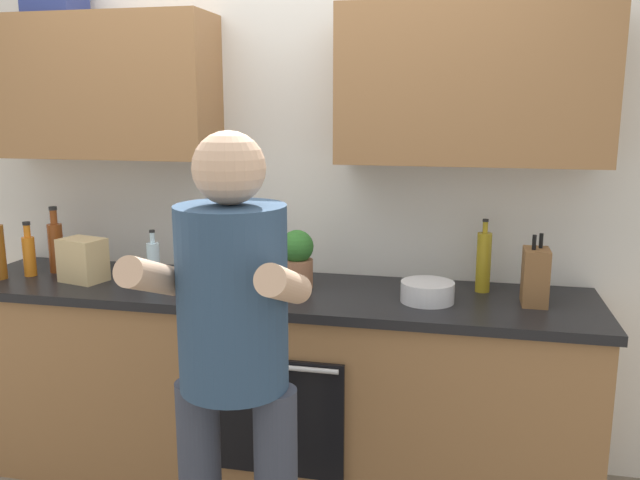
{
  "coord_description": "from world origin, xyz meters",
  "views": [
    {
      "loc": [
        0.84,
        -2.67,
        1.69
      ],
      "look_at": [
        0.27,
        -0.1,
        1.15
      ],
      "focal_mm": 36.72,
      "sensor_mm": 36.0,
      "label": 1
    }
  ],
  "objects": [
    {
      "name": "cup_stoneware",
      "position": [
        -0.65,
        0.02,
        0.95
      ],
      "size": [
        0.09,
        0.09,
        0.1
      ],
      "primitive_type": "cylinder",
      "color": "slate",
      "rests_on": "counter"
    },
    {
      "name": "ground_plane",
      "position": [
        0.0,
        0.0,
        0.0
      ],
      "size": [
        12.0,
        12.0,
        0.0
      ],
      "primitive_type": "plane",
      "color": "#756B5B"
    },
    {
      "name": "potted_herb",
      "position": [
        0.13,
        0.05,
        1.03
      ],
      "size": [
        0.15,
        0.15,
        0.26
      ],
      "color": "#9E6647",
      "rests_on": "counter"
    },
    {
      "name": "person_standing",
      "position": [
        0.16,
        -0.85,
        0.96
      ],
      "size": [
        0.49,
        0.45,
        1.62
      ],
      "color": "#383D4C",
      "rests_on": "ground"
    },
    {
      "name": "counter",
      "position": [
        0.0,
        -0.0,
        0.45
      ],
      "size": [
        2.84,
        0.67,
        0.9
      ],
      "color": "olive",
      "rests_on": "ground"
    },
    {
      "name": "back_wall_unit",
      "position": [
        -0.0,
        0.28,
        1.49
      ],
      "size": [
        4.0,
        0.38,
        2.5
      ],
      "color": "silver",
      "rests_on": "ground"
    },
    {
      "name": "cup_ceramic",
      "position": [
        -0.37,
        -0.05,
        0.95
      ],
      "size": [
        0.07,
        0.07,
        0.1
      ],
      "primitive_type": "cylinder",
      "color": "#BF4C47",
      "rests_on": "counter"
    },
    {
      "name": "bottle_oil",
      "position": [
        0.93,
        0.16,
        1.03
      ],
      "size": [
        0.06,
        0.06,
        0.32
      ],
      "color": "olive",
      "rests_on": "counter"
    },
    {
      "name": "bottle_vinegar",
      "position": [
        -1.07,
        0.06,
        1.03
      ],
      "size": [
        0.07,
        0.07,
        0.32
      ],
      "color": "brown",
      "rests_on": "counter"
    },
    {
      "name": "grocery_bag_bread",
      "position": [
        -0.85,
        -0.06,
        1.0
      ],
      "size": [
        0.22,
        0.18,
        0.2
      ],
      "primitive_type": "cube",
      "rotation": [
        0.0,
        0.0,
        -0.26
      ],
      "color": "tan",
      "rests_on": "counter"
    },
    {
      "name": "bottle_water",
      "position": [
        -0.49,
        -0.08,
        1.0
      ],
      "size": [
        0.06,
        0.06,
        0.26
      ],
      "color": "silver",
      "rests_on": "counter"
    },
    {
      "name": "knife_block",
      "position": [
        1.13,
        0.01,
        1.02
      ],
      "size": [
        0.1,
        0.14,
        0.29
      ],
      "color": "brown",
      "rests_on": "counter"
    },
    {
      "name": "mixing_bowl",
      "position": [
        0.71,
        -0.05,
        0.94
      ],
      "size": [
        0.22,
        0.22,
        0.08
      ],
      "primitive_type": "cylinder",
      "color": "silver",
      "rests_on": "counter"
    },
    {
      "name": "bottle_juice",
      "position": [
        -1.15,
        -0.03,
        1.01
      ],
      "size": [
        0.06,
        0.06,
        0.26
      ],
      "color": "orange",
      "rests_on": "counter"
    }
  ]
}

